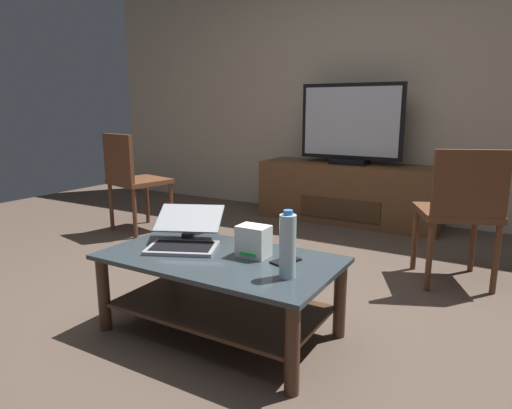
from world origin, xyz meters
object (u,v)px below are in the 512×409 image
media_cabinet (349,193)px  router_box (254,241)px  coffee_table (220,280)px  television (351,126)px  water_bottle_near (288,246)px  laptop (185,235)px  side_chair (132,177)px  tv_remote (195,233)px  dining_chair (461,208)px  cell_phone (286,261)px

media_cabinet → router_box: media_cabinet is taller
coffee_table → router_box: (0.14, 0.08, 0.20)m
television → water_bottle_near: bearing=-76.6°
media_cabinet → laptop: 2.44m
side_chair → water_bottle_near: 2.46m
media_cabinet → router_box: size_ratio=11.51×
router_box → water_bottle_near: 0.31m
coffee_table → laptop: size_ratio=2.31×
laptop → tv_remote: (-0.09, 0.19, -0.05)m
dining_chair → tv_remote: bearing=-141.1°
coffee_table → dining_chair: (0.92, 1.24, 0.22)m
water_bottle_near → television: bearing=103.4°
side_chair → tv_remote: 1.67m
dining_chair → tv_remote: 1.61m
laptop → television: bearing=89.0°
dining_chair → laptop: 1.67m
television → tv_remote: television is taller
router_box → water_bottle_near: water_bottle_near is taller
dining_chair → router_box: (-0.78, -1.16, -0.02)m
side_chair → laptop: size_ratio=1.79×
water_bottle_near → coffee_table: bearing=168.5°
media_cabinet → cell_phone: bearing=-77.9°
router_box → side_chair: bearing=150.5°
cell_phone → media_cabinet: bearing=121.6°
side_chair → router_box: size_ratio=5.83×
coffee_table → cell_phone: (0.31, 0.09, 0.13)m
television → tv_remote: size_ratio=6.12×
dining_chair → router_box: 1.40m
laptop → cell_phone: laptop is taller
coffee_table → media_cabinet: media_cabinet is taller
media_cabinet → coffee_table: bearing=-85.4°
cell_phone → tv_remote: (-0.64, 0.15, 0.01)m
side_chair → laptop: bearing=-36.4°
side_chair → water_bottle_near: (2.13, -1.22, 0.03)m
television → tv_remote: bearing=-93.3°
media_cabinet → dining_chair: 1.69m
dining_chair → cell_phone: size_ratio=6.16×
dining_chair → water_bottle_near: bearing=-111.3°
media_cabinet → dining_chair: size_ratio=2.00×
television → laptop: (-0.04, -2.42, -0.48)m
coffee_table → cell_phone: 0.35m
laptop → water_bottle_near: bearing=-11.5°
dining_chair → tv_remote: size_ratio=5.39×
media_cabinet → laptop: laptop is taller
media_cabinet → side_chair: 2.05m
tv_remote → water_bottle_near: bearing=-14.4°
laptop → router_box: size_ratio=3.27×
television → water_bottle_near: television is taller
media_cabinet → television: television is taller
dining_chair → water_bottle_near: 1.42m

